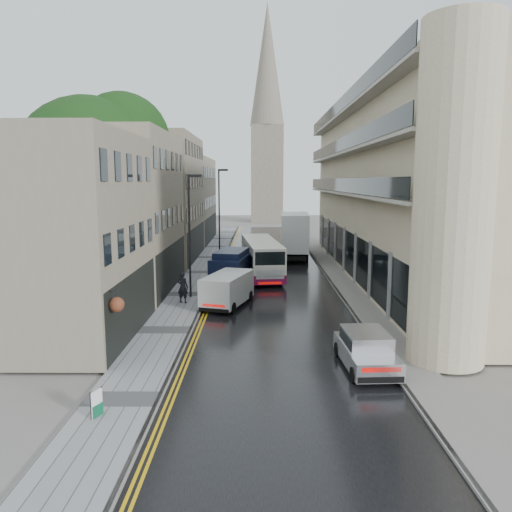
{
  "coord_description": "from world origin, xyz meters",
  "views": [
    {
      "loc": [
        -0.98,
        -14.13,
        7.79
      ],
      "look_at": [
        -1.18,
        18.0,
        2.93
      ],
      "focal_mm": 35.0,
      "sensor_mm": 36.0,
      "label": 1
    }
  ],
  "objects_px": {
    "tree_far": "(140,197)",
    "estate_sign": "(96,403)",
    "lamp_post_far": "(219,214)",
    "tree_near": "(90,193)",
    "navy_van": "(212,272)",
    "white_lorry": "(282,238)",
    "silver_hatchback": "(355,363)",
    "pedestrian": "(183,287)",
    "lamp_post_near": "(189,237)",
    "cream_bus": "(251,264)",
    "white_van": "(204,294)"
  },
  "relations": [
    {
      "from": "white_lorry",
      "to": "silver_hatchback",
      "type": "height_order",
      "value": "white_lorry"
    },
    {
      "from": "white_lorry",
      "to": "pedestrian",
      "type": "relative_size",
      "value": 4.33
    },
    {
      "from": "tree_near",
      "to": "navy_van",
      "type": "distance_m",
      "value": 9.88
    },
    {
      "from": "tree_far",
      "to": "estate_sign",
      "type": "height_order",
      "value": "tree_far"
    },
    {
      "from": "tree_near",
      "to": "white_lorry",
      "type": "bearing_deg",
      "value": 45.19
    },
    {
      "from": "cream_bus",
      "to": "white_van",
      "type": "height_order",
      "value": "cream_bus"
    },
    {
      "from": "tree_far",
      "to": "white_van",
      "type": "distance_m",
      "value": 20.35
    },
    {
      "from": "tree_far",
      "to": "tree_near",
      "type": "bearing_deg",
      "value": -91.32
    },
    {
      "from": "pedestrian",
      "to": "lamp_post_near",
      "type": "distance_m",
      "value": 3.44
    },
    {
      "from": "tree_far",
      "to": "estate_sign",
      "type": "bearing_deg",
      "value": -79.49
    },
    {
      "from": "cream_bus",
      "to": "lamp_post_near",
      "type": "height_order",
      "value": "lamp_post_near"
    },
    {
      "from": "tree_far",
      "to": "lamp_post_near",
      "type": "bearing_deg",
      "value": -65.6
    },
    {
      "from": "lamp_post_near",
      "to": "silver_hatchback",
      "type": "bearing_deg",
      "value": -54.93
    },
    {
      "from": "tree_far",
      "to": "pedestrian",
      "type": "relative_size",
      "value": 6.18
    },
    {
      "from": "tree_near",
      "to": "pedestrian",
      "type": "height_order",
      "value": "tree_near"
    },
    {
      "from": "silver_hatchback",
      "to": "tree_far",
      "type": "bearing_deg",
      "value": 114.3
    },
    {
      "from": "tree_far",
      "to": "silver_hatchback",
      "type": "distance_m",
      "value": 32.77
    },
    {
      "from": "navy_van",
      "to": "lamp_post_near",
      "type": "height_order",
      "value": "lamp_post_near"
    },
    {
      "from": "navy_van",
      "to": "pedestrian",
      "type": "xyz_separation_m",
      "value": [
        -1.51,
        -3.74,
        -0.32
      ]
    },
    {
      "from": "cream_bus",
      "to": "navy_van",
      "type": "height_order",
      "value": "cream_bus"
    },
    {
      "from": "tree_near",
      "to": "white_lorry",
      "type": "height_order",
      "value": "tree_near"
    },
    {
      "from": "tree_near",
      "to": "lamp_post_near",
      "type": "distance_m",
      "value": 7.68
    },
    {
      "from": "estate_sign",
      "to": "navy_van",
      "type": "bearing_deg",
      "value": 106.84
    },
    {
      "from": "cream_bus",
      "to": "pedestrian",
      "type": "xyz_separation_m",
      "value": [
        -4.25,
        -6.86,
        -0.35
      ]
    },
    {
      "from": "tree_far",
      "to": "cream_bus",
      "type": "bearing_deg",
      "value": -41.59
    },
    {
      "from": "cream_bus",
      "to": "lamp_post_near",
      "type": "xyz_separation_m",
      "value": [
        -3.99,
        -5.21,
        2.66
      ]
    },
    {
      "from": "pedestrian",
      "to": "lamp_post_near",
      "type": "bearing_deg",
      "value": -78.03
    },
    {
      "from": "pedestrian",
      "to": "lamp_post_far",
      "type": "relative_size",
      "value": 0.23
    },
    {
      "from": "lamp_post_near",
      "to": "estate_sign",
      "type": "xyz_separation_m",
      "value": [
        -0.76,
        -17.08,
        -3.57
      ]
    },
    {
      "from": "tree_near",
      "to": "silver_hatchback",
      "type": "xyz_separation_m",
      "value": [
        15.22,
        -15.68,
        -6.12
      ]
    },
    {
      "from": "white_van",
      "to": "cream_bus",
      "type": "bearing_deg",
      "value": 89.18
    },
    {
      "from": "cream_bus",
      "to": "lamp_post_far",
      "type": "bearing_deg",
      "value": 98.92
    },
    {
      "from": "lamp_post_far",
      "to": "tree_far",
      "type": "bearing_deg",
      "value": -147.32
    },
    {
      "from": "cream_bus",
      "to": "silver_hatchback",
      "type": "xyz_separation_m",
      "value": [
        4.28,
        -19.23,
        -0.66
      ]
    },
    {
      "from": "silver_hatchback",
      "to": "pedestrian",
      "type": "relative_size",
      "value": 2.13
    },
    {
      "from": "lamp_post_far",
      "to": "white_lorry",
      "type": "bearing_deg",
      "value": -8.23
    },
    {
      "from": "tree_far",
      "to": "lamp_post_far",
      "type": "relative_size",
      "value": 1.42
    },
    {
      "from": "navy_van",
      "to": "lamp_post_near",
      "type": "xyz_separation_m",
      "value": [
        -1.25,
        -2.09,
        2.69
      ]
    },
    {
      "from": "white_lorry",
      "to": "lamp_post_far",
      "type": "bearing_deg",
      "value": 164.4
    },
    {
      "from": "lamp_post_near",
      "to": "white_lorry",
      "type": "bearing_deg",
      "value": 70.77
    },
    {
      "from": "tree_near",
      "to": "white_lorry",
      "type": "distance_m",
      "value": 20.11
    },
    {
      "from": "tree_far",
      "to": "navy_van",
      "type": "bearing_deg",
      "value": -57.84
    },
    {
      "from": "white_van",
      "to": "navy_van",
      "type": "xyz_separation_m",
      "value": [
        0.0,
        5.46,
        0.38
      ]
    },
    {
      "from": "silver_hatchback",
      "to": "navy_van",
      "type": "height_order",
      "value": "navy_van"
    },
    {
      "from": "navy_van",
      "to": "pedestrian",
      "type": "distance_m",
      "value": 4.04
    },
    {
      "from": "silver_hatchback",
      "to": "lamp_post_far",
      "type": "relative_size",
      "value": 0.49
    },
    {
      "from": "silver_hatchback",
      "to": "lamp_post_near",
      "type": "height_order",
      "value": "lamp_post_near"
    },
    {
      "from": "tree_near",
      "to": "estate_sign",
      "type": "xyz_separation_m",
      "value": [
        6.19,
        -18.73,
        -6.38
      ]
    },
    {
      "from": "tree_far",
      "to": "estate_sign",
      "type": "distance_m",
      "value": 32.77
    },
    {
      "from": "white_van",
      "to": "lamp_post_far",
      "type": "bearing_deg",
      "value": 108.76
    }
  ]
}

